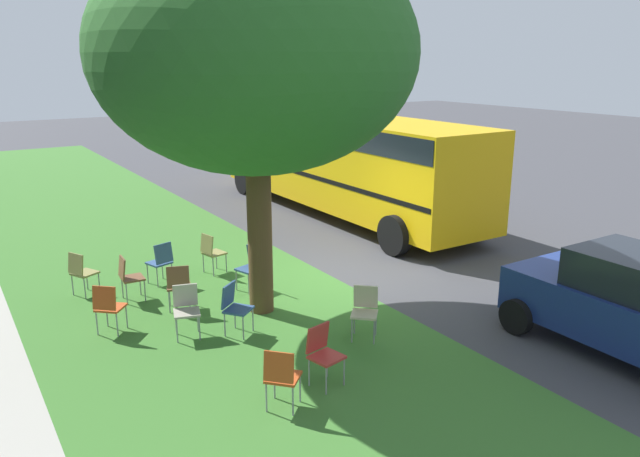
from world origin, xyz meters
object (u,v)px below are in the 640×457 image
Objects in this scene: chair_6 at (161,260)px; chair_8 at (178,284)px; street_tree at (255,54)px; chair_7 at (251,265)px; school_bus at (342,154)px; chair_1 at (323,350)px; chair_10 at (281,374)px; parked_car at (632,304)px; chair_5 at (234,305)px; chair_9 at (186,307)px; chair_2 at (128,275)px; chair_4 at (81,270)px; chair_0 at (211,250)px; chair_3 at (365,308)px; chair_11 at (108,305)px.

chair_8 is at bearing 173.24° from chair_6.
chair_7 is (1.05, -0.32, -4.02)m from street_tree.
school_bus is (5.25, -5.40, -2.78)m from street_tree.
chair_10 is (-0.28, 0.82, 0.00)m from chair_1.
parked_car is at bearing -139.04° from street_tree.
chair_6 is 1.00× the size of chair_10.
school_bus is at bearing -38.74° from chair_10.
chair_5 is 1.00× the size of chair_10.
chair_8 and chair_9 have the same top height.
chair_2 and chair_6 have the same top height.
chair_8 is 0.24× the size of parked_car.
chair_9 is at bearing 63.07° from chair_5.
chair_6 is (2.96, 0.26, 0.00)m from chair_5.
parked_car is (-7.14, -6.61, 0.32)m from chair_4.
chair_0 is 3.07m from chair_9.
chair_0 is 1.00× the size of chair_4.
parked_car is at bearing -111.69° from chair_1.
street_tree is 7.44× the size of chair_9.
chair_9 is (-1.10, 0.27, 0.00)m from chair_8.
street_tree is at bearing 134.22° from school_bus.
chair_7 and chair_9 have the same top height.
chair_9 is (2.54, 1.05, 0.00)m from chair_1.
chair_7 is at bearing -116.61° from chair_4.
chair_3 and chair_7 have the same top height.
chair_1 is at bearing 170.20° from street_tree.
chair_4 and chair_10 have the same top height.
chair_0 is 1.33m from chair_7.
chair_6 is 0.24× the size of parked_car.
chair_1 is 1.00× the size of chair_8.
chair_9 is at bearing 22.40° from chair_1.
chair_1 is at bearing 143.94° from school_bus.
street_tree is 4.82m from chair_11.
chair_3 is at bearing -154.65° from street_tree.
chair_8 is (0.81, 1.27, -4.02)m from street_tree.
chair_10 is at bearing 179.41° from chair_8.
chair_2 is 1.46m from chair_11.
chair_10 is at bearing 117.91° from chair_3.
chair_1 is 1.00× the size of chair_11.
street_tree is at bearing -52.29° from chair_5.
chair_11 is 0.24× the size of parked_car.
chair_6 is 1.00× the size of chair_11.
chair_0 is 5.21m from chair_1.
chair_5 is 1.00× the size of chair_7.
chair_4 is at bearing 38.00° from chair_8.
chair_0 and chair_9 have the same top height.
chair_7 is 2.29m from chair_9.
chair_3 is at bearing -154.70° from chair_6.
parked_car reaches higher than chair_9.
chair_1 is at bearing 122.73° from chair_3.
chair_11 is (2.41, 3.52, 0.00)m from chair_3.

